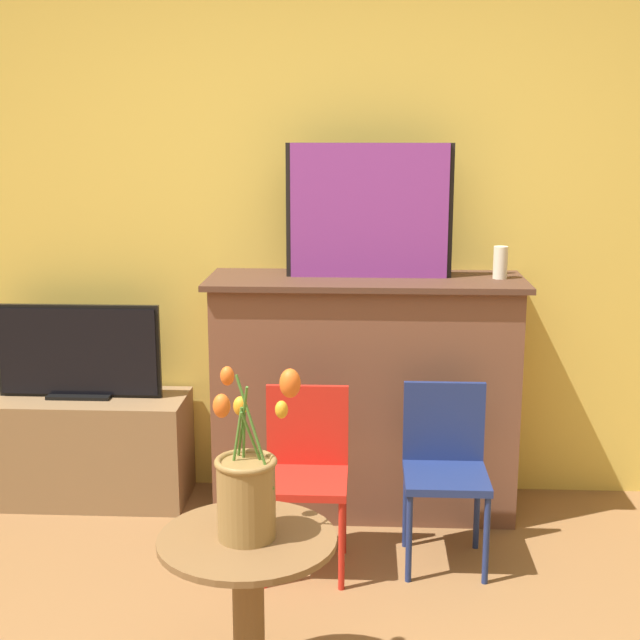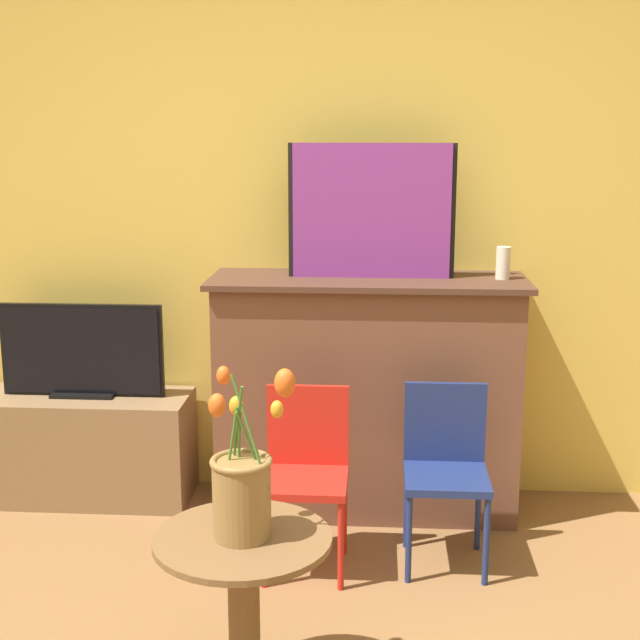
{
  "view_description": "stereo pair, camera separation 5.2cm",
  "coord_description": "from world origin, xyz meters",
  "px_view_note": "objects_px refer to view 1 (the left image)",
  "views": [
    {
      "loc": [
        0.17,
        -1.93,
        1.71
      ],
      "look_at": [
        0.01,
        1.26,
        1.0
      ],
      "focal_mm": 50.0,
      "sensor_mm": 36.0,
      "label": 1
    },
    {
      "loc": [
        0.22,
        -1.93,
        1.71
      ],
      "look_at": [
        0.01,
        1.26,
        1.0
      ],
      "focal_mm": 50.0,
      "sensor_mm": 36.0,
      "label": 2
    }
  ],
  "objects_px": {
    "tv_monitor": "(78,353)",
    "chair_red": "(306,465)",
    "vase_tulips": "(247,487)",
    "painting": "(369,211)",
    "chair_blue": "(445,461)"
  },
  "relations": [
    {
      "from": "chair_blue",
      "to": "painting",
      "type": "bearing_deg",
      "value": 122.13
    },
    {
      "from": "painting",
      "to": "chair_blue",
      "type": "height_order",
      "value": "painting"
    },
    {
      "from": "vase_tulips",
      "to": "tv_monitor",
      "type": "bearing_deg",
      "value": 123.1
    },
    {
      "from": "painting",
      "to": "chair_red",
      "type": "relative_size",
      "value": 1.01
    },
    {
      "from": "vase_tulips",
      "to": "chair_blue",
      "type": "bearing_deg",
      "value": 56.22
    },
    {
      "from": "chair_red",
      "to": "chair_blue",
      "type": "xyz_separation_m",
      "value": [
        0.54,
        0.07,
        0.0
      ]
    },
    {
      "from": "vase_tulips",
      "to": "painting",
      "type": "bearing_deg",
      "value": 76.81
    },
    {
      "from": "painting",
      "to": "vase_tulips",
      "type": "bearing_deg",
      "value": -103.19
    },
    {
      "from": "painting",
      "to": "vase_tulips",
      "type": "height_order",
      "value": "painting"
    },
    {
      "from": "chair_red",
      "to": "tv_monitor",
      "type": "bearing_deg",
      "value": 151.69
    },
    {
      "from": "painting",
      "to": "chair_red",
      "type": "distance_m",
      "value": 1.11
    },
    {
      "from": "tv_monitor",
      "to": "chair_blue",
      "type": "height_order",
      "value": "tv_monitor"
    },
    {
      "from": "chair_blue",
      "to": "vase_tulips",
      "type": "xyz_separation_m",
      "value": [
        -0.65,
        -0.97,
        0.29
      ]
    },
    {
      "from": "tv_monitor",
      "to": "chair_red",
      "type": "bearing_deg",
      "value": -28.31
    },
    {
      "from": "painting",
      "to": "chair_red",
      "type": "bearing_deg",
      "value": -112.78
    }
  ]
}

